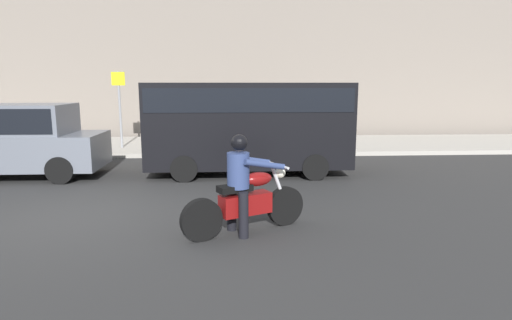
{
  "coord_description": "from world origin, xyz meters",
  "views": [
    {
      "loc": [
        2.7,
        -7.37,
        2.27
      ],
      "look_at": [
        3.13,
        -0.02,
        0.95
      ],
      "focal_mm": 29.63,
      "sensor_mm": 36.0,
      "label": 1
    }
  ],
  "objects_px": {
    "motorcycle_with_rider_denim_blue": "(245,193)",
    "street_sign_post": "(120,102)",
    "parked_van_black": "(248,121)",
    "parked_hatchback_slate_gray": "(20,140)"
  },
  "relations": [
    {
      "from": "parked_van_black",
      "to": "parked_hatchback_slate_gray",
      "type": "bearing_deg",
      "value": -178.71
    },
    {
      "from": "motorcycle_with_rider_denim_blue",
      "to": "street_sign_post",
      "type": "distance_m",
      "value": 9.25
    },
    {
      "from": "motorcycle_with_rider_denim_blue",
      "to": "street_sign_post",
      "type": "relative_size",
      "value": 0.75
    },
    {
      "from": "parked_hatchback_slate_gray",
      "to": "street_sign_post",
      "type": "distance_m",
      "value": 4.31
    },
    {
      "from": "parked_hatchback_slate_gray",
      "to": "parked_van_black",
      "type": "height_order",
      "value": "parked_van_black"
    },
    {
      "from": "parked_hatchback_slate_gray",
      "to": "parked_van_black",
      "type": "bearing_deg",
      "value": 1.29
    },
    {
      "from": "parked_van_black",
      "to": "street_sign_post",
      "type": "relative_size",
      "value": 1.96
    },
    {
      "from": "motorcycle_with_rider_denim_blue",
      "to": "street_sign_post",
      "type": "height_order",
      "value": "street_sign_post"
    },
    {
      "from": "street_sign_post",
      "to": "parked_van_black",
      "type": "bearing_deg",
      "value": -42.76
    },
    {
      "from": "motorcycle_with_rider_denim_blue",
      "to": "street_sign_post",
      "type": "xyz_separation_m",
      "value": [
        -3.94,
        8.3,
        1.06
      ]
    }
  ]
}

